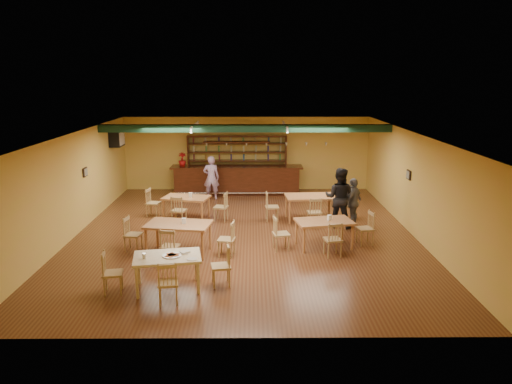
{
  "coord_description": "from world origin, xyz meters",
  "views": [
    {
      "loc": [
        0.24,
        -14.01,
        4.61
      ],
      "look_at": [
        0.35,
        0.6,
        1.15
      ],
      "focal_mm": 34.44,
      "sensor_mm": 36.0,
      "label": 1
    }
  ],
  "objects_px": {
    "bar_counter": "(237,180)",
    "near_table": "(168,272)",
    "patron_right_a": "(339,198)",
    "dining_table_c": "(179,238)",
    "patron_bar": "(211,178)",
    "dining_table_a": "(187,208)",
    "dining_table_d": "(324,234)",
    "dining_table_b": "(310,208)"
  },
  "relations": [
    {
      "from": "dining_table_b",
      "to": "patron_bar",
      "type": "relative_size",
      "value": 0.96
    },
    {
      "from": "dining_table_a",
      "to": "dining_table_b",
      "type": "relative_size",
      "value": 0.91
    },
    {
      "from": "bar_counter",
      "to": "dining_table_c",
      "type": "height_order",
      "value": "bar_counter"
    },
    {
      "from": "dining_table_a",
      "to": "near_table",
      "type": "bearing_deg",
      "value": -73.79
    },
    {
      "from": "dining_table_d",
      "to": "patron_right_a",
      "type": "xyz_separation_m",
      "value": [
        0.73,
        1.87,
        0.56
      ]
    },
    {
      "from": "dining_table_a",
      "to": "patron_bar",
      "type": "height_order",
      "value": "patron_bar"
    },
    {
      "from": "near_table",
      "to": "patron_bar",
      "type": "distance_m",
      "value": 8.22
    },
    {
      "from": "dining_table_a",
      "to": "dining_table_c",
      "type": "height_order",
      "value": "dining_table_c"
    },
    {
      "from": "dining_table_a",
      "to": "patron_right_a",
      "type": "xyz_separation_m",
      "value": [
        4.87,
        -0.98,
        0.57
      ]
    },
    {
      "from": "dining_table_b",
      "to": "bar_counter",
      "type": "bearing_deg",
      "value": 120.64
    },
    {
      "from": "dining_table_b",
      "to": "dining_table_d",
      "type": "bearing_deg",
      "value": -92.45
    },
    {
      "from": "dining_table_b",
      "to": "patron_bar",
      "type": "height_order",
      "value": "patron_bar"
    },
    {
      "from": "dining_table_c",
      "to": "dining_table_d",
      "type": "distance_m",
      "value": 3.94
    },
    {
      "from": "dining_table_c",
      "to": "patron_bar",
      "type": "bearing_deg",
      "value": 95.45
    },
    {
      "from": "dining_table_b",
      "to": "patron_bar",
      "type": "bearing_deg",
      "value": 136.91
    },
    {
      "from": "dining_table_c",
      "to": "patron_right_a",
      "type": "height_order",
      "value": "patron_right_a"
    },
    {
      "from": "dining_table_c",
      "to": "near_table",
      "type": "height_order",
      "value": "dining_table_c"
    },
    {
      "from": "dining_table_b",
      "to": "dining_table_d",
      "type": "relative_size",
      "value": 1.06
    },
    {
      "from": "dining_table_a",
      "to": "dining_table_d",
      "type": "height_order",
      "value": "dining_table_d"
    },
    {
      "from": "dining_table_b",
      "to": "patron_bar",
      "type": "xyz_separation_m",
      "value": [
        -3.46,
        2.82,
        0.43
      ]
    },
    {
      "from": "dining_table_b",
      "to": "dining_table_a",
      "type": "bearing_deg",
      "value": 173.52
    },
    {
      "from": "dining_table_b",
      "to": "dining_table_c",
      "type": "distance_m",
      "value": 4.96
    },
    {
      "from": "near_table",
      "to": "patron_bar",
      "type": "height_order",
      "value": "patron_bar"
    },
    {
      "from": "patron_right_a",
      "to": "dining_table_a",
      "type": "bearing_deg",
      "value": 9.43
    },
    {
      "from": "near_table",
      "to": "patron_right_a",
      "type": "relative_size",
      "value": 0.77
    },
    {
      "from": "dining_table_a",
      "to": "patron_bar",
      "type": "xyz_separation_m",
      "value": [
        0.61,
        2.64,
        0.47
      ]
    },
    {
      "from": "near_table",
      "to": "patron_right_a",
      "type": "height_order",
      "value": "patron_right_a"
    },
    {
      "from": "bar_counter",
      "to": "dining_table_c",
      "type": "relative_size",
      "value": 3.12
    },
    {
      "from": "dining_table_d",
      "to": "patron_right_a",
      "type": "bearing_deg",
      "value": 57.76
    },
    {
      "from": "dining_table_d",
      "to": "patron_bar",
      "type": "height_order",
      "value": "patron_bar"
    },
    {
      "from": "dining_table_a",
      "to": "dining_table_c",
      "type": "relative_size",
      "value": 0.88
    },
    {
      "from": "dining_table_d",
      "to": "bar_counter",
      "type": "bearing_deg",
      "value": 101.34
    },
    {
      "from": "patron_bar",
      "to": "dining_table_c",
      "type": "bearing_deg",
      "value": 86.27
    },
    {
      "from": "patron_bar",
      "to": "near_table",
      "type": "bearing_deg",
      "value": 87.82
    },
    {
      "from": "bar_counter",
      "to": "near_table",
      "type": "height_order",
      "value": "bar_counter"
    },
    {
      "from": "dining_table_d",
      "to": "near_table",
      "type": "height_order",
      "value": "near_table"
    },
    {
      "from": "dining_table_c",
      "to": "dining_table_d",
      "type": "height_order",
      "value": "dining_table_c"
    },
    {
      "from": "dining_table_b",
      "to": "near_table",
      "type": "height_order",
      "value": "dining_table_b"
    },
    {
      "from": "bar_counter",
      "to": "patron_bar",
      "type": "bearing_deg",
      "value": -139.06
    },
    {
      "from": "dining_table_b",
      "to": "dining_table_d",
      "type": "distance_m",
      "value": 2.67
    },
    {
      "from": "dining_table_b",
      "to": "near_table",
      "type": "distance_m",
      "value": 6.57
    },
    {
      "from": "bar_counter",
      "to": "patron_bar",
      "type": "xyz_separation_m",
      "value": [
        -0.95,
        -0.83,
        0.27
      ]
    }
  ]
}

